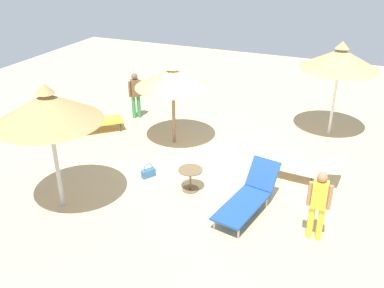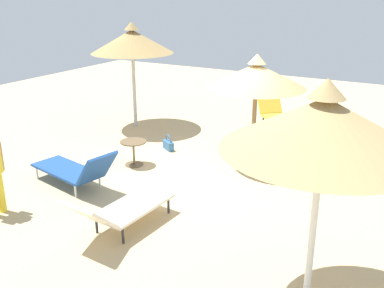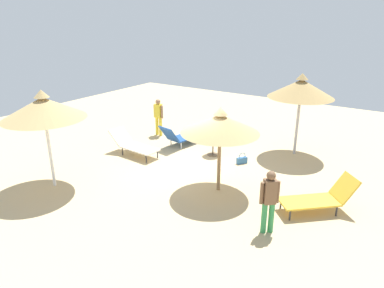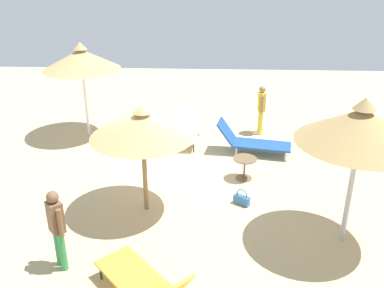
{
  "view_description": "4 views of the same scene",
  "coord_description": "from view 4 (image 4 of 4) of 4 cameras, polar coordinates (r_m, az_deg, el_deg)",
  "views": [
    {
      "loc": [
        -9.91,
        -3.93,
        5.69
      ],
      "look_at": [
        -0.63,
        0.01,
        0.69
      ],
      "focal_mm": 39.59,
      "sensor_mm": 36.0,
      "label": 1
    },
    {
      "loc": [
        4.11,
        -7.94,
        3.83
      ],
      "look_at": [
        -0.34,
        -0.14,
        0.67
      ],
      "focal_mm": 41.33,
      "sensor_mm": 36.0,
      "label": 2
    },
    {
      "loc": [
        8.67,
        5.52,
        4.82
      ],
      "look_at": [
        0.1,
        -0.14,
        1.04
      ],
      "focal_mm": 32.52,
      "sensor_mm": 36.0,
      "label": 3
    },
    {
      "loc": [
        -0.84,
        9.08,
        5.16
      ],
      "look_at": [
        -0.39,
        -0.25,
        1.01
      ],
      "focal_mm": 39.08,
      "sensor_mm": 36.0,
      "label": 4
    }
  ],
  "objects": [
    {
      "name": "lounge_chair_back",
      "position": [
        12.89,
        -0.59,
        2.29
      ],
      "size": [
        0.82,
        2.04,
        0.85
      ],
      "color": "silver",
      "rests_on": "ground"
    },
    {
      "name": "parasol_umbrella_far_right",
      "position": [
        13.15,
        -14.89,
        11.11
      ],
      "size": [
        2.33,
        2.33,
        2.93
      ],
      "color": "white",
      "rests_on": "ground"
    },
    {
      "name": "person_standing_far_left",
      "position": [
        7.8,
        -17.96,
        -10.56
      ],
      "size": [
        0.35,
        0.37,
        1.58
      ],
      "color": "#338C4C",
      "rests_on": "ground"
    },
    {
      "name": "parasol_umbrella_front",
      "position": [
        7.98,
        22.11,
        2.27
      ],
      "size": [
        2.3,
        2.3,
        2.98
      ],
      "color": "#B2B2B7",
      "rests_on": "ground"
    },
    {
      "name": "person_standing_center",
      "position": [
        13.39,
        9.44,
        5.03
      ],
      "size": [
        0.22,
        0.48,
        1.58
      ],
      "color": "yellow",
      "rests_on": "ground"
    },
    {
      "name": "lounge_chair_edge",
      "position": [
        7.1,
        -6.57,
        -18.22
      ],
      "size": [
        1.81,
        1.89,
        0.95
      ],
      "color": "gold",
      "rests_on": "ground"
    },
    {
      "name": "parasol_umbrella_near_right",
      "position": [
        8.68,
        -6.8,
        2.65
      ],
      "size": [
        2.21,
        2.21,
        2.51
      ],
      "color": "olive",
      "rests_on": "ground"
    },
    {
      "name": "handbag",
      "position": [
        9.69,
        6.8,
        -7.52
      ],
      "size": [
        0.39,
        0.32,
        0.4
      ],
      "color": "#336699",
      "rests_on": "ground"
    },
    {
      "name": "lounge_chair_near_left",
      "position": [
        12.09,
        8.05,
        0.45
      ],
      "size": [
        2.19,
        1.08,
        0.93
      ],
      "color": "#1E478C",
      "rests_on": "ground"
    },
    {
      "name": "ground",
      "position": [
        10.5,
        -2.22,
        -5.81
      ],
      "size": [
        24.0,
        24.0,
        0.1
      ],
      "primitive_type": "cube",
      "color": "tan"
    },
    {
      "name": "side_table_round",
      "position": [
        10.66,
        7.19,
        -2.82
      ],
      "size": [
        0.6,
        0.6,
        0.58
      ],
      "color": "brown",
      "rests_on": "ground"
    }
  ]
}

